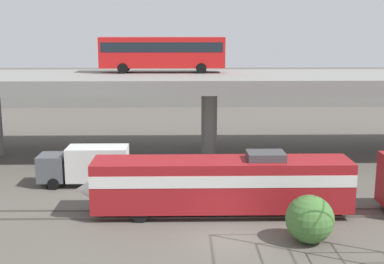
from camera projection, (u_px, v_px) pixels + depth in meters
ground_plane at (227, 239)px, 29.11m from camera, size 260.00×260.00×0.00m
rail_strip_near at (222, 217)px, 32.30m from camera, size 110.00×0.12×0.12m
rail_strip_far at (221, 209)px, 33.74m from camera, size 110.00×0.12×0.12m
train_locomotive at (209, 182)px, 32.57m from camera, size 17.69×3.04×4.18m
highway_overpass at (209, 83)px, 47.31m from camera, size 96.00×12.04×7.70m
transit_bus_on_overpass at (162, 51)px, 48.74m from camera, size 12.00×2.68×3.40m
service_truck_west at (86, 165)px, 38.86m from camera, size 6.80×2.46×3.04m
pier_parking_lot at (198, 97)px, 82.80m from camera, size 62.42×10.41×1.75m
parked_car_0 at (304, 85)px, 85.30m from camera, size 4.62×1.89×1.50m
parked_car_1 at (82, 86)px, 83.56m from camera, size 4.45×1.90×1.50m
parked_car_2 at (256, 86)px, 84.54m from camera, size 4.46×1.96×1.50m
parked_car_3 at (121, 86)px, 84.05m from camera, size 4.25×1.89×1.50m
parked_car_4 at (313, 87)px, 82.96m from camera, size 4.21×1.84×1.50m
parked_car_5 at (206, 88)px, 80.96m from camera, size 4.06×1.92×1.50m
parked_car_6 at (39, 86)px, 83.66m from camera, size 4.05×1.93×1.50m
parked_car_7 at (150, 86)px, 83.35m from camera, size 4.12×1.86×1.50m
harbor_water at (195, 86)px, 105.50m from camera, size 140.00×36.00×0.01m
shrub_right at (310, 219)px, 28.48m from camera, size 2.74×2.74×2.74m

